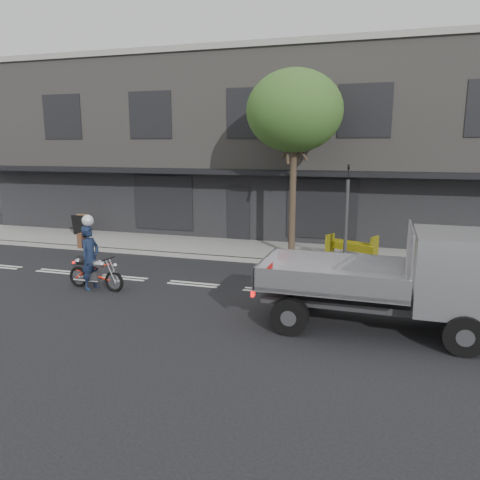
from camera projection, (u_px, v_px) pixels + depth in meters
name	position (u px, v px, depth m)	size (l,w,h in m)	color
ground	(193.00, 284.00, 14.12)	(80.00, 80.00, 0.00)	black
sidewalk	(239.00, 249.00, 18.51)	(32.00, 3.20, 0.15)	gray
kerb	(226.00, 258.00, 17.01)	(32.00, 0.20, 0.15)	gray
building_main	(277.00, 148.00, 23.91)	(26.00, 10.00, 8.00)	slate
street_tree	(295.00, 112.00, 16.38)	(3.40, 3.40, 6.74)	#382B21
traffic_light_pole	(346.00, 220.00, 15.73)	(0.12, 0.12, 3.50)	#2D2D30
motorcycle	(96.00, 272.00, 13.56)	(1.90, 0.55, 0.98)	black
rider	(90.00, 258.00, 13.51)	(0.68, 0.45, 1.87)	#131D36
flatbed_ute	(435.00, 274.00, 10.12)	(5.24, 2.22, 2.42)	black
construction_barrier	(351.00, 248.00, 16.22)	(1.64, 0.66, 0.92)	yellow
sandwich_board	(78.00, 225.00, 20.97)	(0.57, 0.38, 0.91)	black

